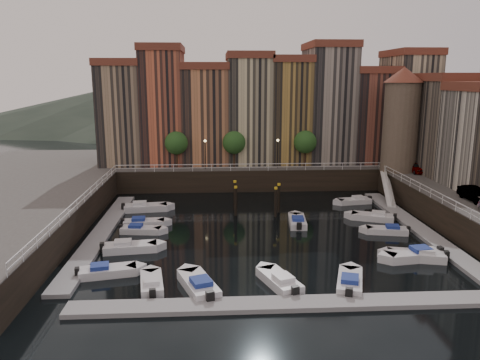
{
  "coord_description": "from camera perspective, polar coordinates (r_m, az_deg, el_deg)",
  "views": [
    {
      "loc": [
        -4.85,
        -46.36,
        15.39
      ],
      "look_at": [
        -1.98,
        4.0,
        4.36
      ],
      "focal_mm": 35.0,
      "sensor_mm": 36.0,
      "label": 1
    }
  ],
  "objects": [
    {
      "name": "boat_left_0",
      "position": [
        39.3,
        -15.98,
        -10.65
      ],
      "size": [
        4.81,
        2.56,
        1.08
      ],
      "rotation": [
        0.0,
        0.0,
        0.2
      ],
      "color": "silver",
      "rests_on": "ground"
    },
    {
      "name": "boat_right_2",
      "position": [
        49.79,
        17.58,
        -5.87
      ],
      "size": [
        4.36,
        2.3,
        0.98
      ],
      "rotation": [
        0.0,
        0.0,
        2.94
      ],
      "color": "silver",
      "rests_on": "ground"
    },
    {
      "name": "car_b",
      "position": [
        53.23,
        26.81,
        -1.63
      ],
      "size": [
        1.66,
        4.67,
        1.53
      ],
      "primitive_type": "imported",
      "rotation": [
        0.0,
        0.0,
        0.01
      ],
      "color": "gray",
      "rests_on": "quay_right"
    },
    {
      "name": "mountains",
      "position": [
        156.68,
        -0.87,
        9.6
      ],
      "size": [
        145.0,
        100.0,
        18.0
      ],
      "color": "#2D382D",
      "rests_on": "ground"
    },
    {
      "name": "boat_extra_755",
      "position": [
        50.6,
        7.01,
        -5.03
      ],
      "size": [
        2.13,
        4.81,
        1.09
      ],
      "rotation": [
        0.0,
        0.0,
        1.48
      ],
      "color": "silver",
      "rests_on": "ground"
    },
    {
      "name": "promenade_trees",
      "position": [
        65.25,
        -0.15,
        4.58
      ],
      "size": [
        21.2,
        3.2,
        5.2
      ],
      "color": "black",
      "rests_on": "quay_far"
    },
    {
      "name": "railings",
      "position": [
        52.76,
        2.09,
        -0.38
      ],
      "size": [
        36.08,
        34.04,
        0.52
      ],
      "color": "white",
      "rests_on": "ground"
    },
    {
      "name": "dock_right",
      "position": [
        52.27,
        20.75,
        -5.41
      ],
      "size": [
        2.0,
        28.0,
        0.35
      ],
      "primitive_type": "cube",
      "color": "gray",
      "rests_on": "ground"
    },
    {
      "name": "boat_left_1",
      "position": [
        43.93,
        -13.39,
        -7.98
      ],
      "size": [
        5.11,
        2.37,
        1.15
      ],
      "rotation": [
        0.0,
        0.0,
        0.12
      ],
      "color": "silver",
      "rests_on": "ground"
    },
    {
      "name": "boat_left_4",
      "position": [
        56.52,
        -11.56,
        -3.29
      ],
      "size": [
        5.36,
        2.48,
        1.21
      ],
      "rotation": [
        0.0,
        0.0,
        0.12
      ],
      "color": "silver",
      "rests_on": "ground"
    },
    {
      "name": "quay_far",
      "position": [
        73.84,
        0.56,
        1.49
      ],
      "size": [
        80.0,
        20.0,
        3.0
      ],
      "primitive_type": "cube",
      "color": "black",
      "rests_on": "ground"
    },
    {
      "name": "boat_near_3",
      "position": [
        36.89,
        13.24,
        -12.02
      ],
      "size": [
        3.12,
        5.04,
        1.13
      ],
      "rotation": [
        0.0,
        0.0,
        1.26
      ],
      "color": "silver",
      "rests_on": "ground"
    },
    {
      "name": "dock_left",
      "position": [
        49.17,
        -16.54,
        -6.22
      ],
      "size": [
        2.0,
        28.0,
        0.35
      ],
      "primitive_type": "cube",
      "color": "gray",
      "rests_on": "ground"
    },
    {
      "name": "boat_right_1",
      "position": [
        43.67,
        20.85,
        -8.6
      ],
      "size": [
        5.13,
        2.88,
        1.15
      ],
      "rotation": [
        0.0,
        0.0,
        2.9
      ],
      "color": "silver",
      "rests_on": "ground"
    },
    {
      "name": "boat_right_3",
      "position": [
        53.86,
        15.98,
        -4.35
      ],
      "size": [
        4.87,
        3.26,
        1.1
      ],
      "rotation": [
        0.0,
        0.0,
        2.77
      ],
      "color": "silver",
      "rests_on": "ground"
    },
    {
      "name": "far_terrace",
      "position": [
        70.47,
        3.43,
        8.7
      ],
      "size": [
        48.7,
        10.3,
        17.5
      ],
      "color": "#997F61",
      "rests_on": "quay_far"
    },
    {
      "name": "ground",
      "position": [
        49.09,
        2.59,
        -5.95
      ],
      "size": [
        200.0,
        200.0,
        0.0
      ],
      "primitive_type": "plane",
      "color": "black",
      "rests_on": "ground"
    },
    {
      "name": "gangway",
      "position": [
        61.97,
        17.57,
        -0.81
      ],
      "size": [
        2.78,
        8.32,
        3.73
      ],
      "color": "white",
      "rests_on": "ground"
    },
    {
      "name": "boat_right_4",
      "position": [
        60.32,
        13.82,
        -2.48
      ],
      "size": [
        4.48,
        2.23,
        1.01
      ],
      "rotation": [
        0.0,
        0.0,
        3.3
      ],
      "color": "silver",
      "rests_on": "ground"
    },
    {
      "name": "boat_left_2",
      "position": [
        48.74,
        -12.08,
        -5.95
      ],
      "size": [
        4.35,
        2.03,
        0.98
      ],
      "rotation": [
        0.0,
        0.0,
        -0.12
      ],
      "color": "silver",
      "rests_on": "ground"
    },
    {
      "name": "boat_near_0",
      "position": [
        36.44,
        -10.71,
        -12.29
      ],
      "size": [
        2.23,
        4.51,
        1.01
      ],
      "rotation": [
        0.0,
        0.0,
        1.73
      ],
      "color": "silver",
      "rests_on": "ground"
    },
    {
      "name": "corner_tower",
      "position": [
        65.94,
        19.04,
        7.15
      ],
      "size": [
        5.2,
        5.2,
        13.8
      ],
      "color": "#6B5B4C",
      "rests_on": "quay_right"
    },
    {
      "name": "boat_near_1",
      "position": [
        35.53,
        -5.03,
        -12.65
      ],
      "size": [
        3.49,
        5.39,
        1.21
      ],
      "rotation": [
        0.0,
        0.0,
        1.92
      ],
      "color": "silver",
      "rests_on": "ground"
    },
    {
      "name": "car_a",
      "position": [
        66.28,
        20.66,
        1.38
      ],
      "size": [
        1.67,
        4.14,
        1.41
      ],
      "primitive_type": "imported",
      "rotation": [
        0.0,
        0.0,
        -0.0
      ],
      "color": "gray",
      "rests_on": "quay_right"
    },
    {
      "name": "street_lamps",
      "position": [
        64.38,
        0.2,
        3.85
      ],
      "size": [
        10.36,
        0.36,
        4.18
      ],
      "color": "black",
      "rests_on": "quay_far"
    },
    {
      "name": "dock_near",
      "position": [
        33.42,
        5.63,
        -14.81
      ],
      "size": [
        30.0,
        2.0,
        0.35
      ],
      "primitive_type": "cube",
      "color": "gray",
      "rests_on": "ground"
    },
    {
      "name": "boat_near_2",
      "position": [
        36.25,
        4.89,
        -12.17
      ],
      "size": [
        3.26,
        5.0,
        1.13
      ],
      "rotation": [
        0.0,
        0.0,
        1.92
      ],
      "color": "silver",
      "rests_on": "ground"
    },
    {
      "name": "boat_right_0",
      "position": [
        43.63,
        20.55,
        -8.58
      ],
      "size": [
        5.31,
        2.58,
        1.19
      ],
      "rotation": [
        0.0,
        0.0,
        3.29
      ],
      "color": "silver",
      "rests_on": "ground"
    },
    {
      "name": "mooring_pilings",
      "position": [
        54.05,
        1.97,
        -2.4
      ],
      "size": [
        5.44,
        3.99,
        3.78
      ],
      "color": "black",
      "rests_on": "ground"
    },
    {
      "name": "boat_left_3",
      "position": [
        50.9,
        -11.73,
        -5.12
      ],
      "size": [
        4.57,
        1.89,
        1.04
      ],
      "rotation": [
        0.0,
        0.0,
        0.06
      ],
      "color": "silver",
      "rests_on": "ground"
    }
  ]
}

